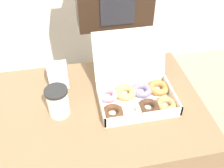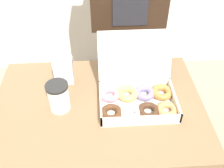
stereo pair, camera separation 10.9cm
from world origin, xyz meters
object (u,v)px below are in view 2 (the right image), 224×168
at_px(coffee_cup, 59,97).
at_px(napkin_holder, 64,71).
at_px(person_customer, 127,21).
at_px(donut_box, 138,96).

distance_m(coffee_cup, napkin_holder, 0.18).
bearing_deg(person_customer, coffee_cup, -122.23).
bearing_deg(donut_box, napkin_holder, 153.74).
xyz_separation_m(donut_box, person_customer, (0.01, 0.56, 0.07)).
height_order(donut_box, napkin_holder, donut_box).
height_order(donut_box, coffee_cup, donut_box).
xyz_separation_m(coffee_cup, napkin_holder, (0.01, 0.18, -0.00)).
bearing_deg(coffee_cup, person_customer, 57.77).
bearing_deg(donut_box, person_customer, 88.89).
bearing_deg(napkin_holder, person_customer, 48.00).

